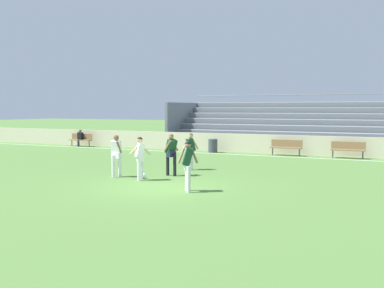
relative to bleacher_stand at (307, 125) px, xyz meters
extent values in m
plane|color=#517A38|center=(-1.26, -16.95, -1.64)|extent=(160.00, 160.00, 0.00)
cube|color=white|center=(-1.26, -5.15, -1.64)|extent=(44.00, 0.12, 0.01)
cube|color=beige|center=(-1.26, -3.75, -1.07)|extent=(48.00, 0.16, 1.15)
cube|color=#B2B2B7|center=(0.00, -2.40, -1.25)|extent=(18.48, 0.36, 0.08)
cube|color=slate|center=(0.00, -2.60, -1.44)|extent=(18.48, 0.04, 0.39)
cube|color=#B2B2B7|center=(0.00, -1.71, -0.86)|extent=(18.48, 0.36, 0.08)
cube|color=slate|center=(0.00, -1.91, -1.05)|extent=(18.48, 0.04, 0.39)
cube|color=#B2B2B7|center=(0.00, -1.02, -0.47)|extent=(18.48, 0.36, 0.08)
cube|color=slate|center=(0.00, -1.22, -0.66)|extent=(18.48, 0.04, 0.39)
cube|color=#B2B2B7|center=(0.00, -0.32, -0.07)|extent=(18.48, 0.36, 0.08)
cube|color=slate|center=(0.00, -0.52, -0.27)|extent=(18.48, 0.04, 0.39)
cube|color=#B2B2B7|center=(0.00, 0.37, 0.32)|extent=(18.48, 0.36, 0.08)
cube|color=slate|center=(0.00, 0.17, 0.12)|extent=(18.48, 0.04, 0.39)
cube|color=#B2B2B7|center=(0.00, 1.06, 0.71)|extent=(18.48, 0.36, 0.08)
cube|color=slate|center=(0.00, 0.86, 0.51)|extent=(18.48, 0.04, 0.39)
cube|color=#B2B2B7|center=(0.00, 1.75, 1.10)|extent=(18.48, 0.36, 0.08)
cube|color=slate|center=(0.00, 1.55, 0.90)|extent=(18.48, 0.04, 0.39)
cube|color=#B2B2B7|center=(0.00, 2.45, 1.49)|extent=(18.48, 0.36, 0.08)
cube|color=slate|center=(0.00, 2.25, 1.30)|extent=(18.48, 0.04, 0.39)
cube|color=slate|center=(-9.14, 0.02, -0.07)|extent=(0.20, 5.21, 3.13)
cylinder|color=slate|center=(0.00, 2.70, 2.04)|extent=(18.48, 0.06, 0.06)
cube|color=olive|center=(-0.20, -4.50, -1.19)|extent=(1.80, 0.40, 0.06)
cube|color=olive|center=(-0.20, -4.32, -0.94)|extent=(1.80, 0.05, 0.40)
cylinder|color=#47474C|center=(-0.98, -4.50, -1.41)|extent=(0.07, 0.07, 0.45)
cylinder|color=#47474C|center=(0.58, -4.50, -1.41)|extent=(0.07, 0.07, 0.45)
cube|color=olive|center=(3.19, -4.50, -1.19)|extent=(1.80, 0.40, 0.06)
cube|color=olive|center=(3.19, -4.32, -0.94)|extent=(1.80, 0.05, 0.40)
cylinder|color=#47474C|center=(2.41, -4.50, -1.41)|extent=(0.07, 0.07, 0.45)
cylinder|color=#47474C|center=(3.97, -4.50, -1.41)|extent=(0.07, 0.07, 0.45)
cube|color=olive|center=(-15.10, -4.50, -1.19)|extent=(1.80, 0.40, 0.06)
cube|color=olive|center=(-15.10, -4.32, -0.94)|extent=(1.80, 0.05, 0.40)
cylinder|color=#47474C|center=(-15.88, -4.50, -1.41)|extent=(0.07, 0.07, 0.45)
cylinder|color=#47474C|center=(-14.32, -4.50, -1.41)|extent=(0.07, 0.07, 0.45)
cylinder|color=#3D424C|center=(-4.75, -4.55, -1.22)|extent=(0.57, 0.57, 0.83)
cylinder|color=#2D2D38|center=(-15.10, -4.72, -1.41)|extent=(0.16, 0.16, 0.45)
cube|color=black|center=(-15.10, -4.50, -0.90)|extent=(0.36, 0.24, 0.52)
sphere|color=brown|center=(-15.10, -4.50, -0.53)|extent=(0.21, 0.21, 0.21)
cylinder|color=white|center=(-2.80, -16.01, -1.21)|extent=(0.13, 0.13, 0.86)
cylinder|color=white|center=(-2.86, -15.74, -1.21)|extent=(0.13, 0.13, 0.86)
cube|color=white|center=(-2.83, -15.88, -0.80)|extent=(0.41, 0.41, 0.24)
cube|color=white|center=(-2.83, -15.88, -0.50)|extent=(0.52, 0.52, 0.60)
cylinder|color=#D6A884|center=(-3.02, -15.94, -0.46)|extent=(0.35, 0.35, 0.42)
cylinder|color=#D6A884|center=(-2.64, -15.81, -0.46)|extent=(0.35, 0.35, 0.42)
sphere|color=#D6A884|center=(-2.83, -15.88, -0.11)|extent=(0.21, 0.21, 0.21)
sphere|color=black|center=(-2.83, -15.88, -0.09)|extent=(0.20, 0.20, 0.20)
cylinder|color=black|center=(-2.16, -14.36, -1.19)|extent=(0.13, 0.13, 0.91)
cylinder|color=black|center=(-2.51, -14.31, -1.19)|extent=(0.13, 0.13, 0.91)
cube|color=#232847|center=(-2.34, -14.33, -0.75)|extent=(0.32, 0.41, 0.24)
cube|color=#194228|center=(-2.34, -14.33, -0.45)|extent=(0.48, 0.48, 0.60)
cylinder|color=#A87A5B|center=(-2.39, -14.54, -0.41)|extent=(0.39, 0.18, 0.46)
cylinder|color=#A87A5B|center=(-2.28, -14.13, -0.41)|extent=(0.39, 0.18, 0.46)
sphere|color=#A87A5B|center=(-2.34, -14.33, -0.07)|extent=(0.21, 0.21, 0.21)
sphere|color=brown|center=(-2.34, -14.33, -0.05)|extent=(0.20, 0.20, 0.20)
cylinder|color=white|center=(-2.47, -12.21, -1.22)|extent=(0.13, 0.13, 0.83)
cylinder|color=white|center=(-2.40, -12.49, -1.22)|extent=(0.13, 0.13, 0.83)
cube|color=white|center=(-2.43, -12.35, -0.82)|extent=(0.41, 0.41, 0.24)
cube|color=#194228|center=(-2.43, -12.35, -0.52)|extent=(0.53, 0.53, 0.60)
cylinder|color=beige|center=(-2.24, -12.29, -0.49)|extent=(0.28, 0.28, 0.49)
cylinder|color=beige|center=(-2.62, -12.42, -0.49)|extent=(0.28, 0.28, 0.49)
sphere|color=beige|center=(-2.43, -12.35, -0.14)|extent=(0.21, 0.21, 0.21)
sphere|color=brown|center=(-2.43, -12.35, -0.12)|extent=(0.20, 0.20, 0.20)
cylinder|color=white|center=(-0.05, -17.36, -1.21)|extent=(0.13, 0.13, 0.86)
cylinder|color=white|center=(-0.25, -17.07, -1.21)|extent=(0.13, 0.13, 0.86)
cube|color=white|center=(-0.15, -17.21, -0.79)|extent=(0.37, 0.42, 0.24)
cube|color=#194228|center=(-0.15, -17.21, -0.49)|extent=(0.51, 0.51, 0.60)
cylinder|color=#A87A5B|center=(-0.34, -17.31, -0.46)|extent=(0.26, 0.20, 0.51)
cylinder|color=#A87A5B|center=(0.04, -17.12, -0.46)|extent=(0.26, 0.20, 0.51)
sphere|color=#A87A5B|center=(-0.15, -17.21, -0.11)|extent=(0.21, 0.21, 0.21)
sphere|color=black|center=(-0.15, -17.21, -0.09)|extent=(0.20, 0.20, 0.20)
cylinder|color=white|center=(-4.05, -15.46, -1.20)|extent=(0.13, 0.13, 0.88)
cylinder|color=white|center=(-4.20, -15.69, -1.20)|extent=(0.13, 0.13, 0.88)
cube|color=white|center=(-4.13, -15.57, -0.78)|extent=(0.36, 0.22, 0.24)
cube|color=white|center=(-4.13, -15.57, -0.48)|extent=(0.38, 0.31, 0.59)
cylinder|color=brown|center=(-3.95, -15.65, -0.44)|extent=(0.08, 0.32, 0.49)
cylinder|color=brown|center=(-4.31, -15.49, -0.44)|extent=(0.08, 0.32, 0.49)
sphere|color=brown|center=(-4.13, -15.57, -0.09)|extent=(0.21, 0.21, 0.21)
sphere|color=brown|center=(-4.13, -15.57, -0.07)|extent=(0.20, 0.20, 0.20)
sphere|color=white|center=(-2.96, -15.46, -1.53)|extent=(0.22, 0.22, 0.22)
camera|label=1|loc=(6.50, -30.52, 1.08)|focal=43.13mm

